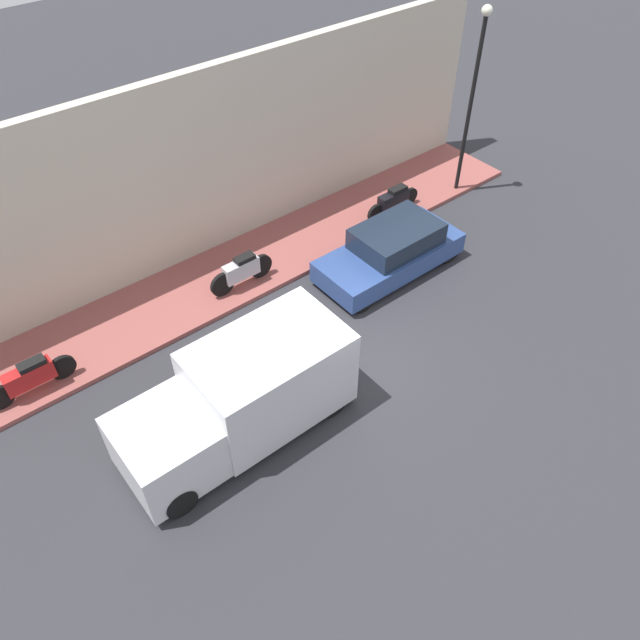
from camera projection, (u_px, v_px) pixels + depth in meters
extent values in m
plane|color=#2D2D33|center=(344.00, 368.00, 14.40)|extent=(60.00, 60.00, 0.00)
cube|color=#934C47|center=(238.00, 271.00, 16.84)|extent=(2.47, 19.04, 0.12)
cube|color=beige|center=(199.00, 170.00, 15.90)|extent=(0.30, 19.04, 5.05)
cube|color=#2D4784|center=(389.00, 257.00, 16.64)|extent=(1.71, 4.07, 0.59)
cube|color=#192333|center=(397.00, 236.00, 16.32)|extent=(1.51, 2.24, 0.58)
cylinder|color=black|center=(363.00, 300.00, 15.62)|extent=(0.20, 0.62, 0.62)
cylinder|color=black|center=(326.00, 271.00, 16.44)|extent=(0.20, 0.62, 0.62)
cylinder|color=black|center=(449.00, 252.00, 17.05)|extent=(0.20, 0.62, 0.62)
cylinder|color=black|center=(411.00, 227.00, 17.87)|extent=(0.20, 0.62, 0.62)
cube|color=silver|center=(269.00, 377.00, 12.73)|extent=(1.94, 3.16, 1.90)
cube|color=silver|center=(166.00, 448.00, 11.83)|extent=(1.85, 1.70, 1.33)
cube|color=#192333|center=(150.00, 444.00, 11.45)|extent=(1.65, 0.93, 0.53)
cylinder|color=black|center=(180.00, 502.00, 11.59)|extent=(0.22, 0.65, 0.65)
cylinder|color=black|center=(138.00, 443.00, 12.53)|extent=(0.22, 0.65, 0.65)
cylinder|color=black|center=(333.00, 403.00, 13.26)|extent=(0.22, 0.65, 0.65)
cylinder|color=black|center=(286.00, 357.00, 14.21)|extent=(0.22, 0.65, 0.65)
cube|color=#B7B7BF|center=(241.00, 269.00, 15.97)|extent=(0.30, 0.98, 0.48)
cube|color=black|center=(245.00, 258.00, 15.82)|extent=(0.27, 0.53, 0.12)
cylinder|color=black|center=(222.00, 284.00, 15.83)|extent=(0.10, 0.67, 0.67)
cylinder|color=black|center=(261.00, 266.00, 16.36)|extent=(0.10, 0.67, 0.67)
cube|color=#B21E1E|center=(29.00, 376.00, 13.42)|extent=(0.30, 1.06, 0.47)
cube|color=black|center=(31.00, 364.00, 13.27)|extent=(0.27, 0.58, 0.12)
cylinder|color=black|center=(0.00, 398.00, 13.24)|extent=(0.10, 0.60, 0.60)
cylinder|color=black|center=(62.00, 367.00, 13.86)|extent=(0.10, 0.60, 0.60)
cube|color=black|center=(393.00, 199.00, 18.42)|extent=(0.30, 1.05, 0.45)
cube|color=black|center=(398.00, 189.00, 18.29)|extent=(0.27, 0.57, 0.12)
cylinder|color=black|center=(375.00, 213.00, 18.23)|extent=(0.10, 0.54, 0.54)
cylinder|color=black|center=(410.00, 196.00, 18.87)|extent=(0.10, 0.54, 0.54)
cylinder|color=black|center=(470.00, 110.00, 17.91)|extent=(0.12, 0.12, 5.19)
sphere|color=silver|center=(487.00, 10.00, 16.04)|extent=(0.29, 0.29, 0.29)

